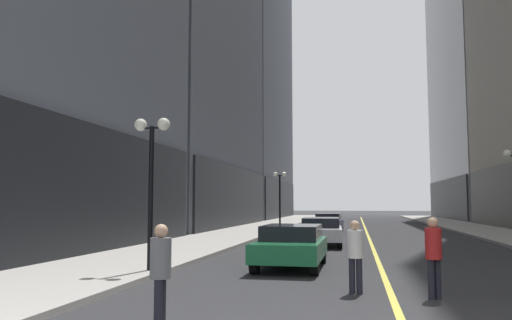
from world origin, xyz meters
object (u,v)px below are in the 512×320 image
Objects in this scene: street_lamp_left_far at (280,187)px; pedestrian_in_white_shirt at (355,251)px; car_navy at (329,222)px; street_lamp_left_near at (151,159)px; car_green at (291,245)px; car_silver at (321,230)px; pedestrian_in_red_jacket at (434,251)px; pedestrian_in_grey_suit at (161,268)px.

pedestrian_in_white_shirt is at bearing -77.83° from street_lamp_left_far.
street_lamp_left_near is at bearing -100.13° from car_navy.
car_green is 4.59m from pedestrian_in_white_shirt.
pedestrian_in_white_shirt is at bearing -85.54° from car_navy.
street_lamp_left_near is at bearing -110.25° from car_silver.
pedestrian_in_red_jacket reaches higher than pedestrian_in_grey_suit.
pedestrian_in_red_jacket is 0.39× the size of street_lamp_left_far.
car_silver is 2.89× the size of pedestrian_in_grey_suit.
pedestrian_in_grey_suit is at bearing -85.05° from street_lamp_left_far.
pedestrian_in_white_shirt is at bearing -17.04° from street_lamp_left_near.
street_lamp_left_near is (-3.83, -21.45, 2.54)m from car_navy.
pedestrian_in_grey_suit is (-1.42, -16.50, 0.25)m from car_silver.
car_navy is 23.74m from pedestrian_in_red_jacket.
pedestrian_in_grey_suit is at bearing -142.67° from pedestrian_in_red_jacket.
street_lamp_left_far is at bearing 102.17° from pedestrian_in_white_shirt.
car_silver is 1.05× the size of car_navy.
car_green is at bearing -90.46° from car_navy.
street_lamp_left_near is (-7.27, 2.04, 2.26)m from pedestrian_in_red_jacket.
street_lamp_left_near is (-2.60, 5.60, 2.29)m from pedestrian_in_grey_suit.
car_silver is at bearing 69.75° from street_lamp_left_near.
car_green is at bearing -80.51° from street_lamp_left_far.
car_navy is 1.04× the size of street_lamp_left_far.
pedestrian_in_white_shirt is 26.85m from street_lamp_left_far.
car_green is at bearing 33.27° from street_lamp_left_near.
car_navy is 2.70× the size of pedestrian_in_red_jacket.
street_lamp_left_far is (-4.02, 13.52, 2.53)m from car_silver.
car_green is at bearing 128.84° from pedestrian_in_red_jacket.
pedestrian_in_white_shirt is 0.37× the size of street_lamp_left_far.
car_green is 2.63× the size of pedestrian_in_white_shirt.
street_lamp_left_far is (0.00, 24.42, 0.00)m from street_lamp_left_near.
pedestrian_in_red_jacket reaches higher than car_navy.
pedestrian_in_grey_suit is at bearing -92.61° from car_navy.
pedestrian_in_red_jacket reaches higher than car_green.
street_lamp_left_far reaches higher than pedestrian_in_grey_suit.
car_navy is 23.25m from pedestrian_in_white_shirt.
pedestrian_in_grey_suit reaches higher than car_navy.
pedestrian_in_white_shirt is 0.37× the size of street_lamp_left_near.
pedestrian_in_grey_suit is 6.58m from street_lamp_left_near.
car_navy is 21.93m from street_lamp_left_near.
street_lamp_left_near is at bearing 114.91° from pedestrian_in_grey_suit.
pedestrian_in_grey_suit is (-4.67, -3.56, -0.02)m from pedestrian_in_red_jacket.
pedestrian_in_white_shirt is (1.96, -4.14, 0.22)m from car_green.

